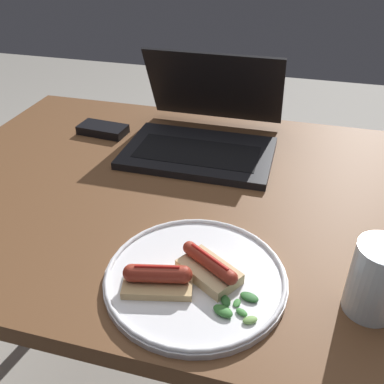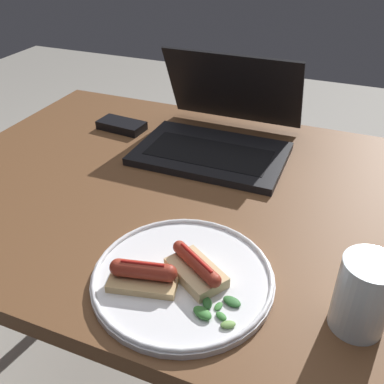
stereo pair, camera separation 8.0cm
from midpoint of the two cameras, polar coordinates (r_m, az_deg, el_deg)
ground_plane at (r=1.45m, az=-3.17°, el=-23.97°), size 6.00×6.00×0.00m
desk at (r=0.97m, az=-4.34°, el=-2.76°), size 1.13×0.84×0.71m
laptop at (r=1.07m, az=-0.65°, el=7.83°), size 0.36×0.33×0.22m
plate at (r=0.70m, az=-2.86°, el=-11.37°), size 0.30×0.30×0.02m
sausage_toast_left at (r=0.69m, az=-1.09°, el=-10.26°), size 0.11×0.10×0.04m
sausage_toast_middle at (r=0.68m, az=-8.05°, el=-11.41°), size 0.12×0.08×0.04m
salad_pile at (r=0.65m, az=2.09°, el=-15.23°), size 0.07×0.07×0.01m
drinking_glass at (r=0.67m, az=20.23°, el=-11.03°), size 0.08×0.08×0.12m
external_drive at (r=1.19m, az=-13.73°, el=8.05°), size 0.13×0.07×0.02m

